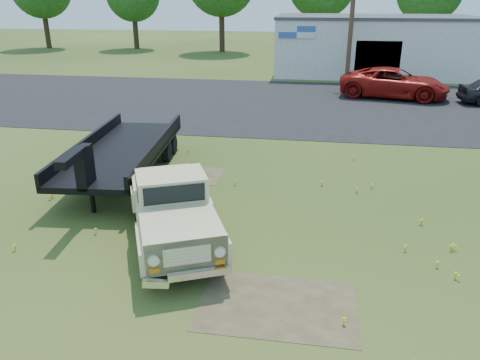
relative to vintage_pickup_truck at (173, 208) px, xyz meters
name	(u,v)px	position (x,y,z in m)	size (l,w,h in m)	color
ground	(229,228)	(1.17, 0.87, -0.87)	(140.00, 140.00, 0.00)	#2B4215
asphalt_lot	(278,103)	(1.17, 15.87, -0.87)	(90.00, 14.00, 0.02)	black
dirt_patch_a	(277,305)	(2.67, -2.13, -0.87)	(3.00, 2.00, 0.01)	#4B3D28
dirt_patch_b	(188,175)	(-0.83, 4.37, -0.87)	(2.20, 1.60, 0.01)	#4B3D28
commercial_building	(373,44)	(7.16, 27.87, 1.23)	(14.20, 8.20, 4.15)	#B8B8B4
utility_pole_mid	(352,11)	(5.17, 22.87, 3.74)	(1.60, 0.30, 9.00)	#422B1E
vintage_pickup_truck	(173,208)	(0.00, 0.00, 0.00)	(1.86, 4.77, 1.73)	#BFBA80
flatbed_trailer	(122,147)	(-2.85, 3.95, 0.13)	(2.44, 7.31, 1.99)	black
red_pickup	(394,83)	(7.56, 18.43, -0.03)	(2.77, 6.00, 1.67)	maroon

